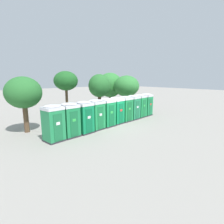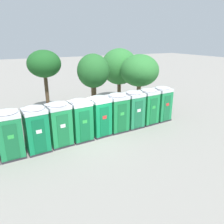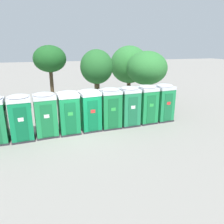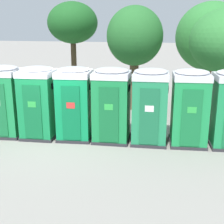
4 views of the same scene
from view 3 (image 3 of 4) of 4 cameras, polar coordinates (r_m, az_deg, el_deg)
name	(u,v)px [view 3 (image 3 of 4)]	position (r m, az deg, el deg)	size (l,w,h in m)	color
ground_plane	(82,133)	(13.24, -7.93, -5.41)	(120.00, 120.00, 0.00)	gray
portapotty_2	(21,117)	(12.79, -22.71, -1.33)	(1.29, 1.30, 2.54)	#2D2D33
portapotty_3	(46,114)	(12.87, -16.96, -0.61)	(1.34, 1.31, 2.54)	#2D2D33
portapotty_4	(69,112)	(12.97, -11.25, -0.05)	(1.26, 1.28, 2.54)	#2D2D33
portapotty_5	(90,110)	(13.26, -5.76, 0.59)	(1.28, 1.31, 2.54)	#2D2D33
portapotty_6	(110,108)	(13.61, -0.46, 1.11)	(1.29, 1.26, 2.54)	#2D2D33
portapotty_7	(129,106)	(14.08, 4.53, 1.60)	(1.25, 1.27, 2.54)	#2D2D33
portapotty_8	(147,104)	(14.68, 9.08, 2.09)	(1.29, 1.30, 2.54)	#2D2D33
portapotty_9	(163,102)	(15.36, 13.28, 2.51)	(1.27, 1.30, 2.54)	#2D2D33
street_tree_0	(147,68)	(18.13, 9.07, 11.20)	(3.28, 3.28, 4.60)	brown
street_tree_2	(50,59)	(18.38, -15.94, 13.08)	(2.57, 2.57, 5.03)	#4C3826
street_tree_3	(97,68)	(17.34, -4.03, 11.52)	(2.54, 2.54, 4.73)	brown
street_tree_4	(129,65)	(20.23, 4.51, 12.20)	(3.40, 3.40, 4.99)	brown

